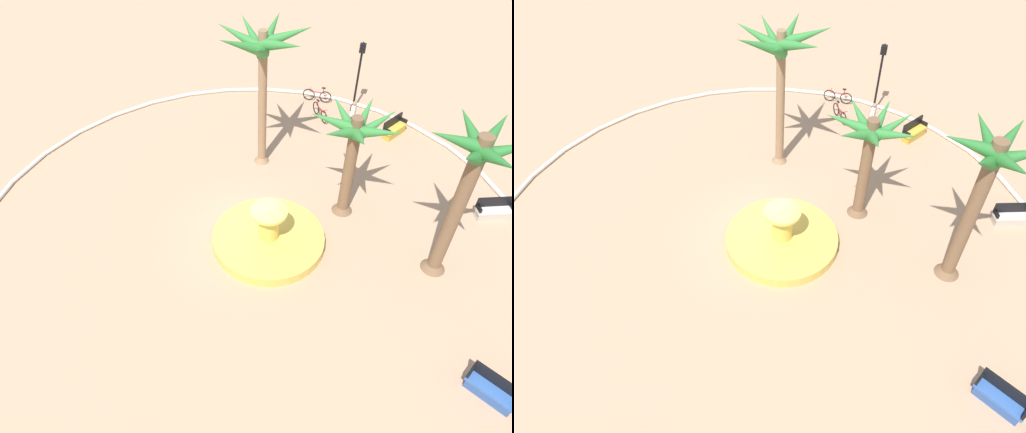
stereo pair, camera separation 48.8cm
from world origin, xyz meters
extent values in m
plane|color=tan|center=(0.00, 0.00, 0.00)|extent=(80.00, 80.00, 0.00)
torus|color=silver|center=(0.00, 0.00, 0.10)|extent=(23.93, 23.93, 0.20)
cylinder|color=gold|center=(-0.92, 0.59, 0.23)|extent=(4.67, 4.67, 0.45)
cylinder|color=#19567F|center=(-0.92, 0.59, 0.19)|extent=(4.11, 4.11, 0.34)
cylinder|color=gold|center=(-0.92, 0.59, 1.10)|extent=(0.84, 0.84, 1.31)
cylinder|color=#F1C954|center=(-0.92, 0.59, 1.82)|extent=(1.49, 1.49, 0.12)
cylinder|color=brown|center=(-3.65, -2.22, 2.43)|extent=(0.49, 0.49, 4.85)
cone|color=brown|center=(-3.65, -2.22, 0.25)|extent=(0.93, 0.93, 0.50)
cone|color=#337F38|center=(-2.75, -2.13, 4.58)|extent=(2.01, 0.74, 1.07)
cone|color=#337F38|center=(-3.13, -1.51, 4.52)|extent=(1.61, 1.91, 1.19)
cone|color=#337F38|center=(-3.85, -1.36, 4.51)|extent=(0.99, 2.03, 1.20)
cone|color=#337F38|center=(-4.48, -1.90, 4.54)|extent=(2.03, 1.23, 1.15)
cone|color=#337F38|center=(-4.35, -2.66, 4.39)|extent=(1.92, 1.51, 1.40)
cone|color=#337F38|center=(-3.86, -3.04, 4.45)|extent=(1.03, 2.02, 1.31)
cone|color=#337F38|center=(-3.10, -2.87, 4.45)|extent=(1.68, 1.85, 1.31)
cylinder|color=#8E6B4C|center=(0.76, -4.80, 3.34)|extent=(0.40, 0.40, 6.68)
cone|color=#8E6B4C|center=(0.76, -4.80, 0.25)|extent=(0.76, 0.76, 0.50)
cone|color=#337F38|center=(1.77, -4.89, 6.28)|extent=(2.28, 0.75, 1.32)
cone|color=#337F38|center=(1.48, -4.12, 6.24)|extent=(2.00, 1.93, 1.39)
cone|color=#337F38|center=(0.65, -3.83, 6.20)|extent=(0.79, 2.25, 1.46)
cone|color=#337F38|center=(-0.14, -4.26, 6.38)|extent=(2.22, 1.65, 1.14)
cone|color=#337F38|center=(-0.20, -5.25, 6.40)|extent=(2.28, 1.46, 1.10)
cone|color=#337F38|center=(0.64, -5.83, 6.31)|extent=(0.80, 2.29, 1.26)
cone|color=#337F38|center=(1.42, -5.49, 6.15)|extent=(1.92, 1.96, 1.55)
cylinder|color=brown|center=(-7.61, 0.19, 3.16)|extent=(0.51, 0.51, 6.33)
cone|color=brown|center=(-7.61, 0.19, 0.25)|extent=(0.97, 0.97, 0.50)
cone|color=#28702D|center=(-6.77, 0.29, 6.11)|extent=(1.88, 0.78, 0.98)
cone|color=#28702D|center=(-7.25, 0.87, 5.92)|extent=(1.32, 1.86, 1.31)
cone|color=#28702D|center=(-7.93, 0.95, 6.04)|extent=(1.24, 1.90, 1.10)
cone|color=#28702D|center=(-8.39, 0.15, 5.95)|extent=(1.84, 0.66, 1.26)
cone|color=#28702D|center=(-7.98, -0.56, 6.08)|extent=(1.33, 1.89, 1.03)
cone|color=#28702D|center=(-7.27, -0.56, 6.03)|extent=(1.26, 1.90, 1.11)
cube|color=gold|center=(-5.57, -8.85, 0.45)|extent=(1.28, 1.62, 0.12)
cube|color=black|center=(-5.39, -8.96, 0.75)|extent=(0.92, 1.40, 0.50)
cube|color=gold|center=(-5.57, -8.85, 0.20)|extent=(1.17, 1.49, 0.39)
cube|color=black|center=(-5.97, -9.48, 0.59)|extent=(0.42, 0.31, 0.24)
cube|color=black|center=(-5.17, -8.21, 0.59)|extent=(0.42, 0.31, 0.24)
cube|color=beige|center=(-10.13, -3.47, 0.45)|extent=(1.68, 0.99, 0.12)
cube|color=black|center=(-10.07, -3.67, 0.75)|extent=(1.54, 0.59, 0.50)
cube|color=#B6ADA0|center=(-10.13, -3.47, 0.20)|extent=(1.54, 0.91, 0.39)
cube|color=black|center=(-9.42, -3.23, 0.59)|extent=(0.22, 0.45, 0.24)
cube|color=#335BA8|center=(-9.29, 5.21, 0.45)|extent=(1.64, 1.22, 0.12)
cube|color=black|center=(-9.39, 5.03, 0.75)|extent=(1.43, 0.85, 0.50)
cube|color=#2B4E8F|center=(-9.29, 5.21, 0.20)|extent=(1.51, 1.12, 0.39)
cube|color=black|center=(-9.94, 5.58, 0.59)|extent=(0.29, 0.43, 0.24)
cube|color=black|center=(-8.63, 4.84, 0.59)|extent=(0.29, 0.43, 0.24)
cylinder|color=black|center=(-3.14, -10.76, 1.77)|extent=(0.12, 0.12, 3.53)
cylinder|color=black|center=(-3.14, -10.76, 0.15)|extent=(0.28, 0.28, 0.30)
cube|color=black|center=(-3.14, -10.76, 3.75)|extent=(0.32, 0.32, 0.44)
sphere|color=#F2EDCC|center=(-3.14, -10.76, 3.75)|extent=(0.22, 0.22, 0.22)
cone|color=black|center=(-3.14, -10.76, 4.03)|extent=(0.20, 0.20, 0.18)
torus|color=black|center=(-1.70, -9.09, 0.36)|extent=(0.47, 0.62, 0.72)
torus|color=black|center=(-1.12, -9.90, 0.36)|extent=(0.47, 0.62, 0.72)
cylinder|color=#B21919|center=(-1.41, -9.50, 0.59)|extent=(0.59, 0.80, 0.05)
cylinder|color=#B21919|center=(-1.21, -9.78, 0.74)|extent=(0.04, 0.04, 0.30)
cube|color=black|center=(-1.21, -9.78, 0.91)|extent=(0.20, 0.22, 0.06)
cylinder|color=#B21919|center=(-1.67, -9.13, 0.73)|extent=(0.38, 0.28, 0.03)
torus|color=black|center=(-0.45, -11.28, 0.36)|extent=(0.72, 0.09, 0.72)
torus|color=black|center=(-1.45, -11.23, 0.36)|extent=(0.72, 0.09, 0.72)
cylinder|color=#B21919|center=(-0.95, -11.25, 0.59)|extent=(0.95, 0.09, 0.05)
cylinder|color=#B21919|center=(-1.30, -11.24, 0.74)|extent=(0.04, 0.04, 0.30)
cube|color=black|center=(-1.30, -11.24, 0.91)|extent=(0.20, 0.11, 0.06)
cylinder|color=#B21919|center=(-0.50, -11.27, 0.73)|extent=(0.05, 0.44, 0.03)
cylinder|color=#33333D|center=(-3.28, -8.96, 0.45)|extent=(0.14, 0.14, 0.89)
cylinder|color=#33333D|center=(-3.24, -8.78, 0.45)|extent=(0.14, 0.14, 0.89)
cube|color=white|center=(-3.26, -8.87, 1.17)|extent=(0.28, 0.38, 0.56)
sphere|color=#9E7051|center=(-3.26, -8.87, 1.57)|extent=(0.22, 0.22, 0.22)
cylinder|color=white|center=(-3.31, -9.08, 1.17)|extent=(0.09, 0.09, 0.53)
cylinder|color=white|center=(-3.21, -8.66, 1.17)|extent=(0.09, 0.09, 0.53)
camera|label=1|loc=(-3.85, 13.49, 14.54)|focal=32.68mm
camera|label=2|loc=(-4.32, 13.35, 14.54)|focal=32.68mm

